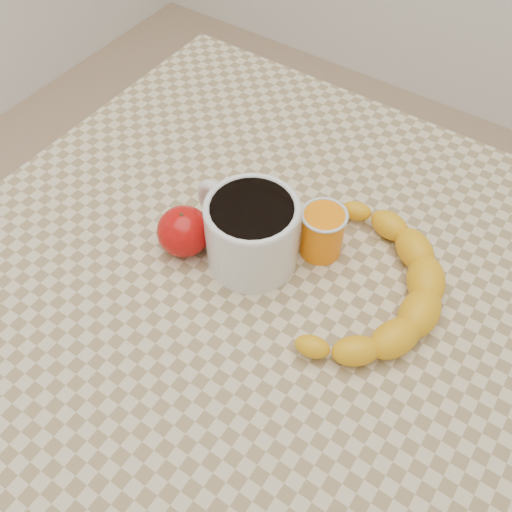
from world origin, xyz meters
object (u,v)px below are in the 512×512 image
Objects in this scene: table at (256,301)px; banana at (371,285)px; coffee_mug at (250,229)px; apple at (184,231)px; orange_juice_glass at (322,231)px.

banana is at bearing 15.83° from table.
table is 0.14m from coffee_mug.
apple reaches higher than table.
coffee_mug is 2.05× the size of apple.
orange_juice_glass is at bearing 33.12° from apple.
table is at bearing -169.33° from banana.
orange_juice_glass reaches higher than table.
table is 4.56× the size of coffee_mug.
orange_juice_glass is at bearing 156.08° from banana.
orange_juice_glass is 0.18m from apple.
coffee_mug is at bearing 23.81° from apple.
apple is at bearing -169.28° from banana.
banana is (0.16, 0.03, -0.03)m from coffee_mug.
orange_juice_glass is at bearing 52.10° from table.
banana is at bearing 15.88° from apple.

